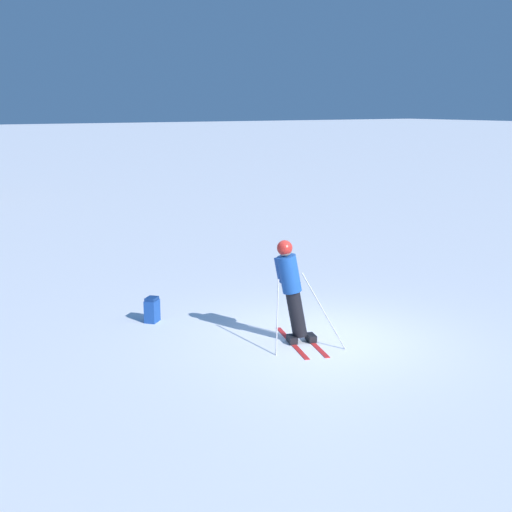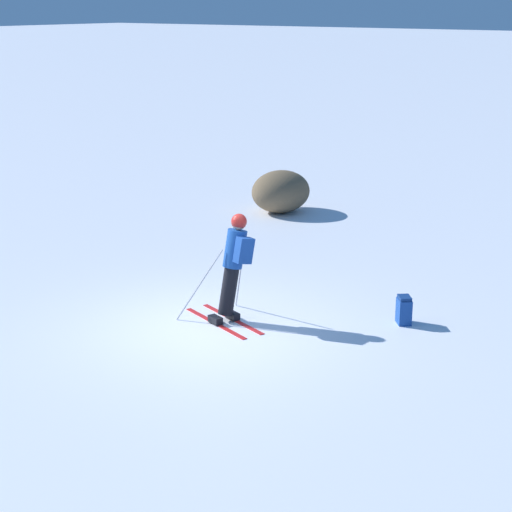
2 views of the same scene
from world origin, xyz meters
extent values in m
plane|color=white|center=(0.00, 0.00, 0.00)|extent=(300.00, 300.00, 0.00)
cube|color=red|center=(-0.52, 0.06, 0.01)|extent=(0.65, 1.73, 0.01)
cube|color=red|center=(-0.17, -0.06, 0.01)|extent=(0.65, 1.73, 0.01)
cube|color=black|center=(-0.52, 0.06, 0.07)|extent=(0.22, 0.31, 0.12)
cube|color=black|center=(-0.17, -0.06, 0.07)|extent=(0.22, 0.31, 0.12)
cylinder|color=black|center=(-0.44, 0.03, 0.54)|extent=(0.47, 0.38, 0.87)
cylinder|color=#194799|center=(-0.57, 0.08, 1.28)|extent=(0.54, 0.47, 0.71)
sphere|color=tan|center=(-0.65, 0.10, 1.72)|extent=(0.34, 0.31, 0.28)
sphere|color=#AD231E|center=(-0.66, 0.10, 1.75)|extent=(0.39, 0.36, 0.32)
cube|color=#194293|center=(-0.50, 0.32, 1.31)|extent=(0.40, 0.28, 0.48)
cylinder|color=#B7B7BC|center=(-0.95, -0.11, 0.60)|extent=(0.36, 0.45, 1.22)
cylinder|color=#B7B7BC|center=(-0.15, -0.38, 0.64)|extent=(0.49, 0.71, 1.30)
cube|color=#194293|center=(-2.09, 2.58, 0.22)|extent=(0.37, 0.36, 0.44)
cube|color=navy|center=(-2.09, 2.58, 0.47)|extent=(0.33, 0.33, 0.06)
camera|label=1|loc=(-7.63, -9.84, 4.19)|focal=50.00mm
camera|label=2|loc=(10.64, 8.61, 5.37)|focal=60.00mm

